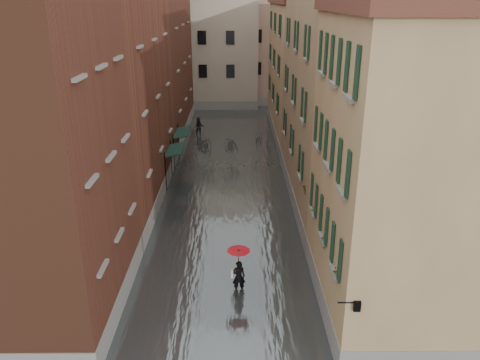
{
  "coord_description": "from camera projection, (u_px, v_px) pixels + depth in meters",
  "views": [
    {
      "loc": [
        0.61,
        -18.12,
        11.94
      ],
      "look_at": [
        0.8,
        4.77,
        3.0
      ],
      "focal_mm": 35.0,
      "sensor_mm": 36.0,
      "label": 1
    }
  ],
  "objects": [
    {
      "name": "pedestrian_main",
      "position": [
        239.0,
        266.0,
        19.85
      ],
      "size": [
        0.99,
        0.99,
        2.06
      ],
      "color": "black",
      "rests_on": "ground"
    },
    {
      "name": "awning_far",
      "position": [
        182.0,
        133.0,
        35.05
      ],
      "size": [
        1.09,
        3.1,
        2.8
      ],
      "color": "#173429",
      "rests_on": "ground"
    },
    {
      "name": "floodwater",
      "position": [
        228.0,
        176.0,
        33.29
      ],
      "size": [
        10.0,
        60.0,
        0.2
      ],
      "primitive_type": "cube",
      "color": "#4E5556",
      "rests_on": "ground"
    },
    {
      "name": "building_left_far",
      "position": [
        149.0,
        58.0,
        40.97
      ],
      "size": [
        6.0,
        16.0,
        14.0
      ],
      "primitive_type": "cube",
      "color": "brown",
      "rests_on": "ground"
    },
    {
      "name": "building_left_mid",
      "position": [
        106.0,
        102.0,
        27.27
      ],
      "size": [
        6.0,
        14.0,
        12.5
      ],
      "primitive_type": "cube",
      "color": "brown",
      "rests_on": "ground"
    },
    {
      "name": "window_planters",
      "position": [
        317.0,
        206.0,
        20.33
      ],
      "size": [
        0.59,
        10.85,
        0.84
      ],
      "color": "brown",
      "rests_on": "ground"
    },
    {
      "name": "building_left_near",
      "position": [
        27.0,
        159.0,
        16.93
      ],
      "size": [
        6.0,
        8.0,
        13.0
      ],
      "primitive_type": "cube",
      "color": "brown",
      "rests_on": "ground"
    },
    {
      "name": "building_right_far",
      "position": [
        308.0,
        72.0,
        41.53
      ],
      "size": [
        6.0,
        16.0,
        11.5
      ],
      "primitive_type": "cube",
      "color": "#9E7D51",
      "rests_on": "ground"
    },
    {
      "name": "awning_near",
      "position": [
        175.0,
        151.0,
        31.02
      ],
      "size": [
        1.09,
        2.87,
        2.8
      ],
      "color": "#173429",
      "rests_on": "ground"
    },
    {
      "name": "building_right_near",
      "position": [
        409.0,
        177.0,
        17.31
      ],
      "size": [
        6.0,
        8.0,
        11.5
      ],
      "primitive_type": "cube",
      "color": "#9E7D51",
      "rests_on": "ground"
    },
    {
      "name": "building_right_mid",
      "position": [
        345.0,
        98.0,
        27.29
      ],
      "size": [
        6.0,
        14.0,
        13.0
      ],
      "primitive_type": "cube",
      "color": "#99865D",
      "rests_on": "ground"
    },
    {
      "name": "pedestrian_far",
      "position": [
        199.0,
        127.0,
        42.89
      ],
      "size": [
        0.93,
        0.76,
        1.78
      ],
      "primitive_type": "imported",
      "rotation": [
        0.0,
        0.0,
        0.11
      ],
      "color": "#232326",
      "rests_on": "ground"
    },
    {
      "name": "building_end_cream",
      "position": [
        205.0,
        48.0,
        54.22
      ],
      "size": [
        12.0,
        9.0,
        13.0
      ],
      "primitive_type": "cube",
      "color": "#C2B39A",
      "rests_on": "ground"
    },
    {
      "name": "building_end_pink",
      "position": [
        281.0,
        50.0,
        56.33
      ],
      "size": [
        10.0,
        9.0,
        12.0
      ],
      "primitive_type": "cube",
      "color": "tan",
      "rests_on": "ground"
    },
    {
      "name": "ground",
      "position": [
        223.0,
        280.0,
        21.22
      ],
      "size": [
        120.0,
        120.0,
        0.0
      ],
      "primitive_type": "plane",
      "color": "#5C5B5E",
      "rests_on": "ground"
    },
    {
      "name": "wall_lantern",
      "position": [
        356.0,
        305.0,
        14.57
      ],
      "size": [
        0.71,
        0.22,
        0.35
      ],
      "color": "black",
      "rests_on": "ground"
    }
  ]
}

